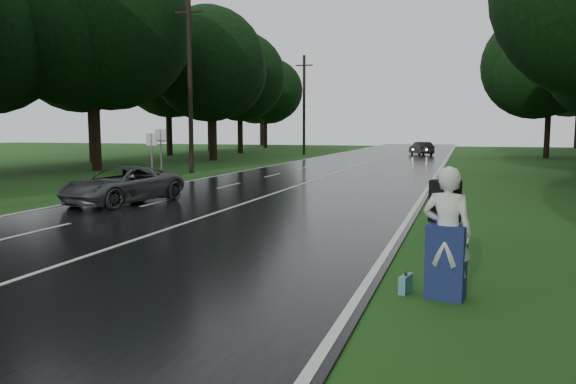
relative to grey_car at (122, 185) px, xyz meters
name	(u,v)px	position (x,y,z in m)	size (l,w,h in m)	color
ground	(83,259)	(4.12, -7.33, -0.68)	(160.00, 160.00, 0.00)	#1E4915
road	(324,177)	(4.12, 12.67, -0.66)	(12.00, 140.00, 0.04)	black
lane_center	(324,177)	(4.12, 12.67, -0.63)	(0.12, 140.00, 0.01)	silver
grey_car	(122,185)	(0.00, 0.00, 0.00)	(2.12, 4.60, 1.28)	#444749
far_car	(421,148)	(7.22, 40.62, 0.02)	(1.40, 4.01, 1.32)	black
hitchhiker	(447,238)	(11.20, -7.72, 0.28)	(0.83, 0.77, 2.07)	silver
suitcase	(406,284)	(10.58, -7.62, -0.54)	(0.12, 0.40, 0.29)	teal
utility_pole_mid	(192,173)	(-4.38, 13.44, -0.68)	(1.80, 0.28, 10.57)	black
utility_pole_far	(304,155)	(-4.38, 37.88, -0.68)	(1.80, 0.28, 10.09)	black
road_sign_a	(153,183)	(-3.08, 6.93, -0.68)	(0.58, 0.10, 2.43)	white
road_sign_b	(162,182)	(-3.08, 7.78, -0.68)	(0.63, 0.10, 2.63)	white
tree_left_d	(97,170)	(-11.09, 13.27, -0.68)	(10.01, 10.01, 15.64)	black
tree_left_e	(213,160)	(-8.96, 25.97, -0.68)	(8.61, 8.61, 13.45)	black
tree_left_f	(240,153)	(-12.11, 39.39, -0.68)	(9.02, 9.02, 14.09)	black
tree_right_f	(546,158)	(18.51, 38.39, -0.68)	(9.21, 9.21, 14.40)	black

